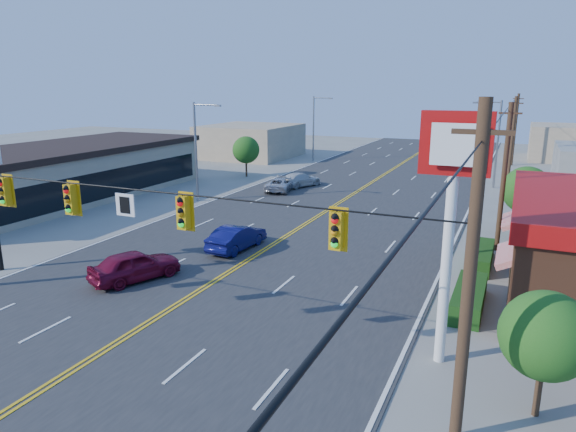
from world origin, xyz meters
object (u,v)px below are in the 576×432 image
at_px(car_blue, 237,238).
at_px(car_white, 300,180).
at_px(car_magenta, 135,266).
at_px(car_silver, 281,185).
at_px(kfc_pylon, 452,189).
at_px(signal_span, 96,217).

height_order(car_blue, car_white, car_blue).
height_order(car_magenta, car_blue, car_magenta).
distance_m(car_magenta, car_white, 25.46).
bearing_deg(car_blue, car_silver, -69.58).
relative_size(car_magenta, car_white, 0.97).
bearing_deg(car_silver, kfc_pylon, 115.57).
height_order(kfc_pylon, car_magenta, kfc_pylon).
bearing_deg(car_blue, car_white, -73.94).
relative_size(car_white, car_silver, 1.01).
height_order(signal_span, car_silver, signal_span).
distance_m(kfc_pylon, car_magenta, 15.62).
height_order(car_white, car_silver, car_white).
bearing_deg(kfc_pylon, car_silver, 125.58).
bearing_deg(car_silver, car_magenta, 86.97).
relative_size(kfc_pylon, car_white, 1.89).
distance_m(kfc_pylon, car_silver, 30.36).
distance_m(car_white, car_silver, 2.82).
xyz_separation_m(signal_span, kfc_pylon, (11.12, 4.00, 1.16)).
distance_m(signal_span, car_blue, 12.66).
bearing_deg(signal_span, car_white, 100.08).
height_order(signal_span, car_white, signal_span).
xyz_separation_m(signal_span, car_blue, (-1.40, 11.87, -4.18)).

